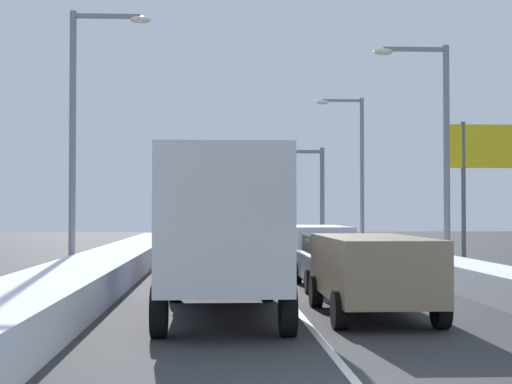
# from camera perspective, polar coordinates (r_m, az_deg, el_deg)

# --- Properties ---
(ground_plane) EXTENTS (120.00, 120.00, 0.00)m
(ground_plane) POSITION_cam_1_polar(r_m,az_deg,el_deg) (24.49, 1.25, -6.58)
(ground_plane) COLOR #333335
(lane_stripe_between_right_lane_and_center_lane) EXTENTS (0.14, 44.08, 0.01)m
(lane_stripe_between_right_lane_and_center_lane) POSITION_cam_1_polar(r_m,az_deg,el_deg) (28.47, 0.65, -5.85)
(lane_stripe_between_right_lane_and_center_lane) COLOR silver
(lane_stripe_between_right_lane_and_center_lane) RESTS_ON ground
(snow_bank_right_shoulder) EXTENTS (1.55, 44.08, 0.74)m
(snow_bank_right_shoulder) POSITION_cam_1_polar(r_m,az_deg,el_deg) (29.27, 11.10, -4.99)
(snow_bank_right_shoulder) COLOR white
(snow_bank_right_shoulder) RESTS_ON ground
(snow_bank_left_shoulder) EXTENTS (2.14, 44.08, 0.81)m
(snow_bank_left_shoulder) POSITION_cam_1_polar(r_m,az_deg,el_deg) (28.60, -10.05, -5.01)
(snow_bank_left_shoulder) COLOR white
(snow_bank_left_shoulder) RESTS_ON ground
(suv_tan_right_lane_nearest) EXTENTS (2.16, 4.90, 1.67)m
(suv_tan_right_lane_nearest) POSITION_cam_1_polar(r_m,az_deg,el_deg) (16.39, 8.52, -5.55)
(suv_tan_right_lane_nearest) COLOR #937F60
(suv_tan_right_lane_nearest) RESTS_ON ground
(sedan_gray_right_lane_second) EXTENTS (2.00, 4.50, 1.51)m
(sedan_gray_right_lane_second) POSITION_cam_1_polar(r_m,az_deg,el_deg) (22.34, 5.76, -5.11)
(sedan_gray_right_lane_second) COLOR slate
(sedan_gray_right_lane_second) RESTS_ON ground
(suv_white_right_lane_third) EXTENTS (2.16, 4.90, 1.67)m
(suv_white_right_lane_third) POSITION_cam_1_polar(r_m,az_deg,el_deg) (28.13, 4.56, -3.84)
(suv_white_right_lane_third) COLOR silver
(suv_white_right_lane_third) RESTS_ON ground
(sedan_red_right_lane_fourth) EXTENTS (2.00, 4.50, 1.51)m
(sedan_red_right_lane_fourth) POSITION_cam_1_polar(r_m,az_deg,el_deg) (34.00, 2.73, -3.85)
(sedan_red_right_lane_fourth) COLOR maroon
(sedan_red_right_lane_fourth) RESTS_ON ground
(box_truck_center_lane_nearest) EXTENTS (2.53, 7.20, 3.36)m
(box_truck_center_lane_nearest) POSITION_cam_1_polar(r_m,az_deg,el_deg) (16.02, -2.47, -2.49)
(box_truck_center_lane_nearest) COLOR navy
(box_truck_center_lane_nearest) RESTS_ON ground
(sedan_maroon_center_lane_second) EXTENTS (2.00, 4.50, 1.51)m
(sedan_maroon_center_lane_second) POSITION_cam_1_polar(r_m,az_deg,el_deg) (24.34, -3.09, -4.81)
(sedan_maroon_center_lane_second) COLOR maroon
(sedan_maroon_center_lane_second) RESTS_ON ground
(sedan_silver_center_lane_third) EXTENTS (2.00, 4.50, 1.51)m
(sedan_silver_center_lane_third) POSITION_cam_1_polar(r_m,az_deg,el_deg) (30.76, -2.74, -4.11)
(sedan_silver_center_lane_third) COLOR #B7BABF
(sedan_silver_center_lane_third) RESTS_ON ground
(sedan_green_center_lane_fourth) EXTENTS (2.00, 4.50, 1.51)m
(sedan_green_center_lane_fourth) POSITION_cam_1_polar(r_m,az_deg,el_deg) (36.64, -2.48, -3.68)
(sedan_green_center_lane_fourth) COLOR #1E5633
(sedan_green_center_lane_fourth) RESTS_ON ground
(traffic_light_gantry) EXTENTS (10.60, 0.47, 6.20)m
(traffic_light_gantry) POSITION_cam_1_polar(r_m,az_deg,el_deg) (48.51, 0.53, 1.55)
(traffic_light_gantry) COLOR slate
(traffic_light_gantry) RESTS_ON ground
(street_lamp_right_mid) EXTENTS (2.66, 0.36, 7.96)m
(street_lamp_right_mid) POSITION_cam_1_polar(r_m,az_deg,el_deg) (27.53, 13.09, 3.98)
(street_lamp_right_mid) COLOR gray
(street_lamp_right_mid) RESTS_ON ground
(street_lamp_right_far) EXTENTS (2.66, 0.36, 8.48)m
(street_lamp_right_far) POSITION_cam_1_polar(r_m,az_deg,el_deg) (43.15, 7.34, 2.37)
(street_lamp_right_far) COLOR gray
(street_lamp_right_far) RESTS_ON ground
(street_lamp_left_mid) EXTENTS (2.66, 0.36, 8.78)m
(street_lamp_left_mid) POSITION_cam_1_polar(r_m,az_deg,el_deg) (26.10, -12.59, 5.22)
(street_lamp_left_mid) COLOR gray
(street_lamp_left_mid) RESTS_ON ground
(roadside_sign_right) EXTENTS (3.20, 0.16, 5.50)m
(roadside_sign_right) POSITION_cam_1_polar(r_m,az_deg,el_deg) (29.84, 16.82, 2.13)
(roadside_sign_right) COLOR #59595B
(roadside_sign_right) RESTS_ON ground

